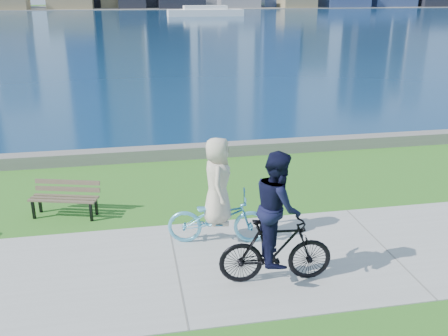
% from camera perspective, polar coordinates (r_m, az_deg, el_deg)
% --- Properties ---
extents(ground, '(320.00, 320.00, 0.00)m').
position_cam_1_polar(ground, '(9.12, -5.41, -11.42)').
color(ground, '#2A6B1C').
rests_on(ground, ground).
extents(concrete_path, '(80.00, 3.50, 0.02)m').
position_cam_1_polar(concrete_path, '(9.11, -5.41, -11.37)').
color(concrete_path, '#A5A6A0').
rests_on(concrete_path, ground).
extents(seawall, '(90.00, 0.50, 0.35)m').
position_cam_1_polar(seawall, '(14.71, -7.80, 1.67)').
color(seawall, slate).
rests_on(seawall, ground).
extents(bay_water, '(320.00, 131.00, 0.01)m').
position_cam_1_polar(bay_water, '(79.92, -10.68, 16.14)').
color(bay_water, '#0C2B4E').
rests_on(bay_water, ground).
extents(far_shore, '(320.00, 30.00, 0.12)m').
position_cam_1_polar(far_shore, '(137.86, -10.97, 17.57)').
color(far_shore, gray).
rests_on(far_shore, ground).
extents(ferry_far, '(13.49, 3.85, 1.83)m').
position_cam_1_polar(ferry_far, '(94.07, -2.17, 17.42)').
color(ferry_far, white).
rests_on(ferry_far, ground).
extents(park_bench, '(1.55, 0.89, 0.76)m').
position_cam_1_polar(park_bench, '(11.42, -17.68, -3.01)').
color(park_bench, black).
rests_on(park_bench, ground).
extents(cyclist_woman, '(1.01, 2.04, 2.13)m').
position_cam_1_polar(cyclist_woman, '(9.59, -0.73, -4.21)').
color(cyclist_woman, '#5DBDE2').
rests_on(cyclist_woman, ground).
extents(cyclist_man, '(0.78, 1.95, 2.31)m').
position_cam_1_polar(cyclist_man, '(8.30, 6.03, -6.97)').
color(cyclist_man, black).
rests_on(cyclist_man, ground).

